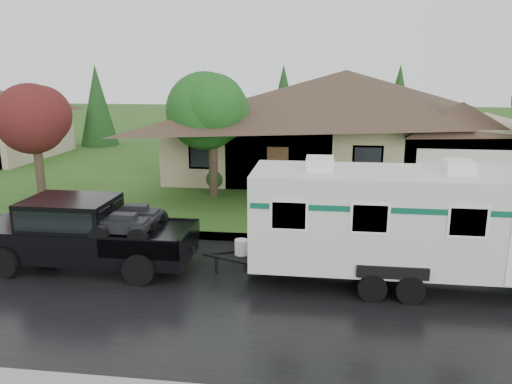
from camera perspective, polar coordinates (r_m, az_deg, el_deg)
ground at (r=15.19m, az=4.14°, el=-8.49°), size 140.00×140.00×0.00m
road at (r=13.36m, az=3.62°, el=-11.70°), size 140.00×8.00×0.01m
curb at (r=17.27m, az=4.59°, el=-5.44°), size 140.00×0.50×0.15m
lawn at (r=29.60m, az=5.88°, el=2.66°), size 140.00×26.00×0.15m
house_main at (r=28.00m, az=10.74°, el=9.13°), size 19.44×10.80×6.90m
tree_left_green at (r=22.17m, az=-5.04°, el=9.60°), size 3.48×3.48×5.77m
tree_red at (r=23.59m, az=-24.00°, el=7.63°), size 3.09×3.09×5.12m
shrub_row at (r=23.92m, az=10.29°, el=1.26°), size 13.60×1.00×1.00m
pickup_truck at (r=15.65m, az=-19.30°, el=-4.21°), size 6.29×2.39×2.10m
travel_trailer at (r=13.93m, az=14.92°, el=-2.95°), size 7.76×2.73×3.48m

